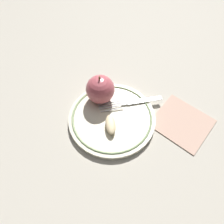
{
  "coord_description": "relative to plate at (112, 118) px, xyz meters",
  "views": [
    {
      "loc": [
        -0.3,
        -0.13,
        0.52
      ],
      "look_at": [
        0.0,
        -0.01,
        0.04
      ],
      "focal_mm": 35.0,
      "sensor_mm": 36.0,
      "label": 1
    }
  ],
  "objects": [
    {
      "name": "ground_plane",
      "position": [
        -0.0,
        0.01,
        -0.01
      ],
      "size": [
        2.0,
        2.0,
        0.0
      ],
      "primitive_type": "plane",
      "color": "#ACA696"
    },
    {
      "name": "apple_slice_front",
      "position": [
        -0.03,
        -0.01,
        0.02
      ],
      "size": [
        0.07,
        0.05,
        0.02
      ],
      "primitive_type": "ellipsoid",
      "rotation": [
        0.0,
        0.0,
        0.5
      ],
      "color": "beige",
      "rests_on": "plate"
    },
    {
      "name": "napkin_folded",
      "position": [
        0.06,
        -0.18,
        -0.01
      ],
      "size": [
        0.17,
        0.18,
        0.01
      ],
      "primitive_type": "cube",
      "rotation": [
        0.0,
        0.0,
        -0.31
      ],
      "color": "tan",
      "rests_on": "ground_plane"
    },
    {
      "name": "fork",
      "position": [
        0.06,
        -0.04,
        0.01
      ],
      "size": [
        0.12,
        0.16,
        0.0
      ],
      "rotation": [
        0.0,
        0.0,
        2.15
      ],
      "color": "silver",
      "rests_on": "plate"
    },
    {
      "name": "plate",
      "position": [
        0.0,
        0.0,
        0.0
      ],
      "size": [
        0.24,
        0.24,
        0.02
      ],
      "color": "beige",
      "rests_on": "ground_plane"
    },
    {
      "name": "apple_red_whole",
      "position": [
        0.04,
        0.05,
        0.05
      ],
      "size": [
        0.08,
        0.08,
        0.09
      ],
      "color": "#B65059",
      "rests_on": "plate"
    }
  ]
}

